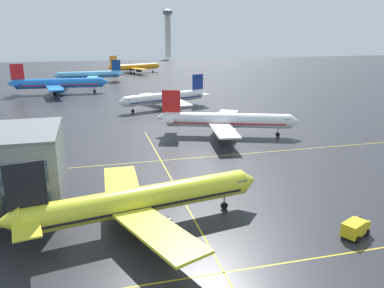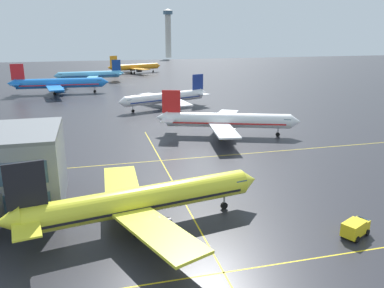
{
  "view_description": "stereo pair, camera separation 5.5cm",
  "coord_description": "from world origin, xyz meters",
  "px_view_note": "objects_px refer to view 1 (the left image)",
  "views": [
    {
      "loc": [
        -12.31,
        -36.13,
        24.93
      ],
      "look_at": [
        5.6,
        33.39,
        3.8
      ],
      "focal_mm": 36.62,
      "sensor_mm": 36.0,
      "label": 1
    },
    {
      "loc": [
        -12.26,
        -36.15,
        24.93
      ],
      "look_at": [
        5.6,
        33.39,
        3.8
      ],
      "focal_mm": 36.62,
      "sensor_mm": 36.0,
      "label": 2
    }
  ],
  "objects_px": {
    "airliner_second_row": "(226,120)",
    "service_truck_catering": "(356,228)",
    "airliner_third_row": "(166,98)",
    "airliner_front_gate": "(141,201)",
    "control_tower": "(168,30)",
    "airliner_far_right_stand": "(90,75)",
    "airliner_far_left_stand": "(58,83)",
    "airliner_distant_taxiway": "(134,67)"
  },
  "relations": [
    {
      "from": "airliner_front_gate",
      "to": "control_tower",
      "type": "distance_m",
      "value": 319.03
    },
    {
      "from": "airliner_far_right_stand",
      "to": "service_truck_catering",
      "type": "height_order",
      "value": "airliner_far_right_stand"
    },
    {
      "from": "airliner_front_gate",
      "to": "airliner_third_row",
      "type": "bearing_deg",
      "value": 76.95
    },
    {
      "from": "airliner_third_row",
      "to": "airliner_second_row",
      "type": "bearing_deg",
      "value": -77.99
    },
    {
      "from": "airliner_front_gate",
      "to": "airliner_far_left_stand",
      "type": "bearing_deg",
      "value": 98.57
    },
    {
      "from": "airliner_front_gate",
      "to": "airliner_far_right_stand",
      "type": "height_order",
      "value": "airliner_front_gate"
    },
    {
      "from": "airliner_third_row",
      "to": "airliner_front_gate",
      "type": "bearing_deg",
      "value": -103.05
    },
    {
      "from": "airliner_front_gate",
      "to": "airliner_second_row",
      "type": "xyz_separation_m",
      "value": [
        25.87,
        40.77,
        0.02
      ]
    },
    {
      "from": "airliner_far_right_stand",
      "to": "control_tower",
      "type": "xyz_separation_m",
      "value": [
        70.17,
        160.28,
        20.73
      ]
    },
    {
      "from": "airliner_second_row",
      "to": "airliner_far_left_stand",
      "type": "height_order",
      "value": "airliner_far_left_stand"
    },
    {
      "from": "airliner_front_gate",
      "to": "control_tower",
      "type": "height_order",
      "value": "control_tower"
    },
    {
      "from": "airliner_second_row",
      "to": "airliner_far_right_stand",
      "type": "distance_m",
      "value": 114.96
    },
    {
      "from": "airliner_far_right_stand",
      "to": "service_truck_catering",
      "type": "bearing_deg",
      "value": -79.09
    },
    {
      "from": "airliner_second_row",
      "to": "service_truck_catering",
      "type": "xyz_separation_m",
      "value": [
        -0.29,
        -49.93,
        -2.54
      ]
    },
    {
      "from": "airliner_second_row",
      "to": "airliner_distant_taxiway",
      "type": "distance_m",
      "value": 145.96
    },
    {
      "from": "airliner_second_row",
      "to": "airliner_far_left_stand",
      "type": "xyz_separation_m",
      "value": [
        -43.64,
        77.2,
        0.41
      ]
    },
    {
      "from": "airliner_third_row",
      "to": "airliner_far_right_stand",
      "type": "height_order",
      "value": "airliner_far_right_stand"
    },
    {
      "from": "airliner_distant_taxiway",
      "to": "service_truck_catering",
      "type": "bearing_deg",
      "value": -88.41
    },
    {
      "from": "airliner_third_row",
      "to": "control_tower",
      "type": "bearing_deg",
      "value": 78.69
    },
    {
      "from": "airliner_second_row",
      "to": "airliner_distant_taxiway",
      "type": "xyz_separation_m",
      "value": [
        -5.73,
        145.85,
        -0.15
      ]
    },
    {
      "from": "airliner_front_gate",
      "to": "control_tower",
      "type": "relative_size",
      "value": 0.82
    },
    {
      "from": "service_truck_catering",
      "to": "airliner_third_row",
      "type": "bearing_deg",
      "value": 94.98
    },
    {
      "from": "airliner_third_row",
      "to": "airliner_far_right_stand",
      "type": "distance_m",
      "value": 77.31
    },
    {
      "from": "service_truck_catering",
      "to": "airliner_far_left_stand",
      "type": "bearing_deg",
      "value": 108.83
    },
    {
      "from": "airliner_far_left_stand",
      "to": "airliner_distant_taxiway",
      "type": "bearing_deg",
      "value": 61.09
    },
    {
      "from": "airliner_front_gate",
      "to": "control_tower",
      "type": "bearing_deg",
      "value": 78.25
    },
    {
      "from": "airliner_third_row",
      "to": "airliner_far_right_stand",
      "type": "bearing_deg",
      "value": 107.6
    },
    {
      "from": "airliner_second_row",
      "to": "airliner_far_right_stand",
      "type": "bearing_deg",
      "value": 105.76
    },
    {
      "from": "airliner_far_left_stand",
      "to": "airliner_far_right_stand",
      "type": "relative_size",
      "value": 1.15
    },
    {
      "from": "service_truck_catering",
      "to": "control_tower",
      "type": "distance_m",
      "value": 324.07
    },
    {
      "from": "airliner_front_gate",
      "to": "service_truck_catering",
      "type": "relative_size",
      "value": 7.73
    },
    {
      "from": "airliner_far_left_stand",
      "to": "airliner_far_right_stand",
      "type": "bearing_deg",
      "value": 69.63
    },
    {
      "from": "airliner_third_row",
      "to": "airliner_distant_taxiway",
      "type": "height_order",
      "value": "airliner_distant_taxiway"
    },
    {
      "from": "airliner_far_left_stand",
      "to": "service_truck_catering",
      "type": "distance_m",
      "value": 134.36
    },
    {
      "from": "airliner_distant_taxiway",
      "to": "control_tower",
      "type": "relative_size",
      "value": 0.78
    },
    {
      "from": "airliner_second_row",
      "to": "airliner_far_left_stand",
      "type": "relative_size",
      "value": 0.88
    },
    {
      "from": "airliner_far_left_stand",
      "to": "control_tower",
      "type": "height_order",
      "value": "control_tower"
    },
    {
      "from": "airliner_front_gate",
      "to": "airliner_distant_taxiway",
      "type": "distance_m",
      "value": 187.71
    },
    {
      "from": "airliner_second_row",
      "to": "control_tower",
      "type": "xyz_separation_m",
      "value": [
        38.94,
        270.92,
        20.58
      ]
    },
    {
      "from": "airliner_far_right_stand",
      "to": "airliner_distant_taxiway",
      "type": "relative_size",
      "value": 1.02
    },
    {
      "from": "airliner_far_right_stand",
      "to": "control_tower",
      "type": "distance_m",
      "value": 176.19
    },
    {
      "from": "airliner_far_right_stand",
      "to": "service_truck_catering",
      "type": "xyz_separation_m",
      "value": [
        30.94,
        -160.57,
        -2.39
      ]
    }
  ]
}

